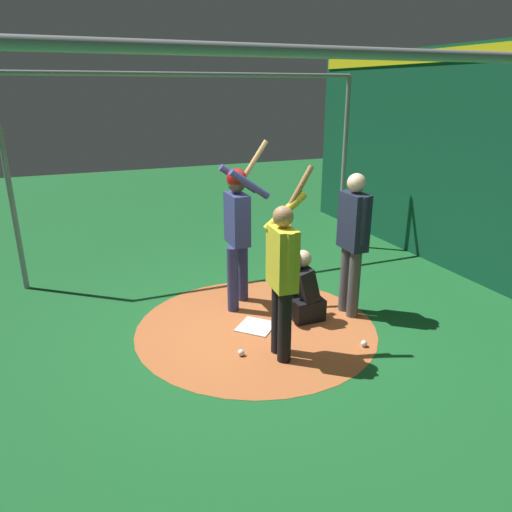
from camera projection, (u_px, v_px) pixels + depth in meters
ground_plane at (256, 327)px, 5.99m from camera, size 25.79×25.79×0.00m
dirt_circle at (256, 327)px, 5.99m from camera, size 2.99×2.99×0.01m
home_plate at (256, 326)px, 5.99m from camera, size 0.59×0.59×0.01m
batter at (238, 224)px, 6.23m from camera, size 0.68×0.49×2.21m
catcher at (303, 293)px, 6.11m from camera, size 0.58×0.40×0.93m
umpire at (353, 237)px, 6.03m from camera, size 0.23×0.49×1.86m
visitor at (283, 272)px, 5.03m from camera, size 0.56×0.50×2.08m
back_wall at (503, 169)px, 6.76m from camera, size 0.23×9.79×3.47m
cage_frame at (256, 156)px, 5.28m from camera, size 5.52×5.00×3.06m
baseball_0 at (307, 303)px, 6.56m from camera, size 0.07×0.07×0.07m
baseball_1 at (364, 343)px, 5.53m from camera, size 0.07×0.07×0.07m
baseball_2 at (241, 353)px, 5.34m from camera, size 0.07×0.07×0.07m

